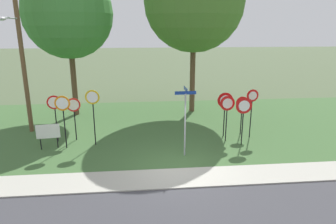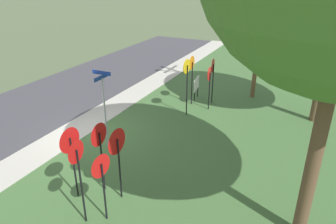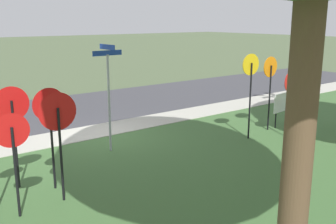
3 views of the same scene
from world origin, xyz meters
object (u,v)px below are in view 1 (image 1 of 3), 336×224
yield_sign_near_left (225,104)px  utility_pole (20,49)px  stop_sign_near_left (74,110)px  stop_sign_far_left (63,111)px  yield_sign_far_left (242,107)px  street_name_post (185,116)px  oak_tree_left (68,14)px  yield_sign_near_right (244,110)px  notice_board (48,133)px  yield_sign_far_right (252,102)px  oak_tree_right (194,2)px  stop_sign_near_right (93,106)px  yield_sign_center (227,108)px  stop_sign_far_center (55,109)px

yield_sign_near_left → utility_pole: size_ratio=0.28×
yield_sign_near_left → stop_sign_near_left: bearing=-178.7°
stop_sign_far_left → yield_sign_far_left: size_ratio=1.22×
street_name_post → utility_pole: utility_pole is taller
oak_tree_left → yield_sign_near_left: bearing=-30.6°
utility_pole → stop_sign_far_left: bearing=-45.8°
yield_sign_near_right → notice_board: (-9.54, 0.40, -0.99)m
stop_sign_far_left → oak_tree_left: size_ratio=0.28×
yield_sign_far_right → oak_tree_right: bearing=106.8°
street_name_post → oak_tree_left: oak_tree_left is taller
yield_sign_near_left → notice_board: (-8.97, -0.89, -0.98)m
yield_sign_near_right → street_name_post: (-3.07, -1.01, 0.07)m
yield_sign_near_left → yield_sign_far_left: bearing=11.3°
stop_sign_near_left → stop_sign_near_right: size_ratio=0.80×
stop_sign_far_left → utility_pole: (-2.55, 2.63, 2.72)m
stop_sign_far_left → yield_sign_far_right: size_ratio=1.00×
yield_sign_far_right → utility_pole: utility_pole is taller
oak_tree_right → street_name_post: bearing=-102.5°
yield_sign_center → notice_board: bearing=-178.6°
stop_sign_near_left → yield_sign_far_left: bearing=-3.9°
stop_sign_near_left → oak_tree_left: (-0.94, 5.04, 4.90)m
yield_sign_far_left → yield_sign_center: 1.42m
stop_sign_far_left → yield_sign_near_left: size_ratio=1.09×
utility_pole → oak_tree_left: 4.40m
utility_pole → notice_board: bearing=-56.4°
stop_sign_near_right → yield_sign_near_left: (6.80, 0.60, -0.24)m
stop_sign_near_right → yield_sign_near_right: (7.37, -0.69, -0.23)m
oak_tree_right → stop_sign_far_center: bearing=-146.8°
stop_sign_far_center → yield_sign_near_right: stop_sign_far_center is taller
stop_sign_far_center → oak_tree_right: 11.04m
yield_sign_far_right → oak_tree_left: size_ratio=0.28×
stop_sign_near_left → yield_sign_near_right: bearing=-13.6°
yield_sign_center → oak_tree_left: oak_tree_left is taller
yield_sign_far_left → oak_tree_left: oak_tree_left is taller
yield_sign_near_left → street_name_post: bearing=-134.7°
stop_sign_far_center → utility_pole: size_ratio=0.29×
notice_board → yield_sign_far_right: bearing=-4.3°
yield_sign_near_right → yield_sign_center: 0.87m
oak_tree_right → yield_sign_far_right: bearing=-68.8°
stop_sign_near_right → street_name_post: (4.30, -1.70, -0.16)m
yield_sign_far_right → oak_tree_left: oak_tree_left is taller
stop_sign_far_left → oak_tree_left: (-0.67, 6.11, 4.63)m
stop_sign_near_right → oak_tree_right: bearing=49.4°
street_name_post → notice_board: 6.71m
stop_sign_near_left → stop_sign_far_left: stop_sign_far_left is taller
yield_sign_center → stop_sign_far_left: bearing=-178.5°
stop_sign_near_left → utility_pole: (-2.83, 1.56, 2.99)m
stop_sign_near_right → oak_tree_right: (5.97, 5.88, 5.29)m
stop_sign_far_left → yield_sign_near_left: bearing=5.2°
stop_sign_near_left → stop_sign_near_right: stop_sign_near_right is taller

